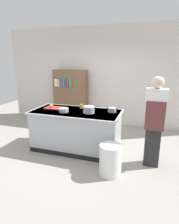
{
  "coord_description": "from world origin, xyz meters",
  "views": [
    {
      "loc": [
        1.54,
        -3.72,
        1.98
      ],
      "look_at": [
        0.25,
        0.2,
        0.85
      ],
      "focal_mm": 30.18,
      "sensor_mm": 36.0,
      "label": 1
    }
  ],
  "objects_px": {
    "bookshelf": "(71,97)",
    "onion": "(51,106)",
    "stock_pot": "(89,110)",
    "mixing_bowl": "(64,110)",
    "trash_bin": "(110,160)",
    "juice_cup": "(81,106)",
    "sauce_pan": "(112,110)",
    "person_chef": "(154,120)"
  },
  "relations": [
    {
      "from": "bookshelf",
      "to": "onion",
      "type": "bearing_deg",
      "value": -81.35
    },
    {
      "from": "bookshelf",
      "to": "stock_pot",
      "type": "bearing_deg",
      "value": -56.19
    },
    {
      "from": "mixing_bowl",
      "to": "trash_bin",
      "type": "xyz_separation_m",
      "value": [
        1.18,
        -0.61,
        -0.66
      ]
    },
    {
      "from": "stock_pot",
      "to": "juice_cup",
      "type": "xyz_separation_m",
      "value": [
        -0.3,
        0.33,
        -0.02
      ]
    },
    {
      "from": "onion",
      "to": "juice_cup",
      "type": "height_order",
      "value": "same"
    },
    {
      "from": "mixing_bowl",
      "to": "juice_cup",
      "type": "distance_m",
      "value": 0.49
    },
    {
      "from": "sauce_pan",
      "to": "person_chef",
      "type": "bearing_deg",
      "value": -23.19
    },
    {
      "from": "stock_pot",
      "to": "juice_cup",
      "type": "height_order",
      "value": "stock_pot"
    },
    {
      "from": "person_chef",
      "to": "mixing_bowl",
      "type": "bearing_deg",
      "value": 80.54
    },
    {
      "from": "trash_bin",
      "to": "bookshelf",
      "type": "xyz_separation_m",
      "value": [
        -1.88,
        2.56,
        0.57
      ]
    },
    {
      "from": "stock_pot",
      "to": "trash_bin",
      "type": "distance_m",
      "value": 1.18
    },
    {
      "from": "person_chef",
      "to": "bookshelf",
      "type": "xyz_separation_m",
      "value": [
        -2.57,
        1.99,
        -0.06
      ]
    },
    {
      "from": "bookshelf",
      "to": "mixing_bowl",
      "type": "bearing_deg",
      "value": -70.35
    },
    {
      "from": "mixing_bowl",
      "to": "sauce_pan",
      "type": "bearing_deg",
      "value": 18.4
    },
    {
      "from": "juice_cup",
      "to": "trash_bin",
      "type": "xyz_separation_m",
      "value": [
        0.94,
        -1.04,
        -0.67
      ]
    },
    {
      "from": "person_chef",
      "to": "bookshelf",
      "type": "distance_m",
      "value": 3.25
    },
    {
      "from": "sauce_pan",
      "to": "stock_pot",
      "type": "bearing_deg",
      "value": -153.11
    },
    {
      "from": "onion",
      "to": "sauce_pan",
      "type": "bearing_deg",
      "value": 4.11
    },
    {
      "from": "sauce_pan",
      "to": "juice_cup",
      "type": "xyz_separation_m",
      "value": [
        -0.75,
        0.1,
        0.0
      ]
    },
    {
      "from": "sauce_pan",
      "to": "person_chef",
      "type": "height_order",
      "value": "person_chef"
    },
    {
      "from": "mixing_bowl",
      "to": "juice_cup",
      "type": "xyz_separation_m",
      "value": [
        0.24,
        0.43,
        0.01
      ]
    },
    {
      "from": "onion",
      "to": "bookshelf",
      "type": "distance_m",
      "value": 1.75
    },
    {
      "from": "onion",
      "to": "trash_bin",
      "type": "xyz_separation_m",
      "value": [
        1.62,
        -0.84,
        -0.68
      ]
    },
    {
      "from": "stock_pot",
      "to": "sauce_pan",
      "type": "xyz_separation_m",
      "value": [
        0.46,
        0.23,
        -0.03
      ]
    },
    {
      "from": "mixing_bowl",
      "to": "trash_bin",
      "type": "relative_size",
      "value": 0.37
    },
    {
      "from": "juice_cup",
      "to": "bookshelf",
      "type": "distance_m",
      "value": 1.79
    },
    {
      "from": "trash_bin",
      "to": "onion",
      "type": "bearing_deg",
      "value": 152.5
    },
    {
      "from": "onion",
      "to": "mixing_bowl",
      "type": "distance_m",
      "value": 0.49
    },
    {
      "from": "sauce_pan",
      "to": "mixing_bowl",
      "type": "bearing_deg",
      "value": -161.6
    },
    {
      "from": "juice_cup",
      "to": "trash_bin",
      "type": "bearing_deg",
      "value": -48.02
    },
    {
      "from": "onion",
      "to": "bookshelf",
      "type": "xyz_separation_m",
      "value": [
        -0.26,
        1.72,
        -0.11
      ]
    },
    {
      "from": "sauce_pan",
      "to": "person_chef",
      "type": "distance_m",
      "value": 0.95
    },
    {
      "from": "onion",
      "to": "mixing_bowl",
      "type": "bearing_deg",
      "value": -27.79
    },
    {
      "from": "bookshelf",
      "to": "trash_bin",
      "type": "bearing_deg",
      "value": -53.76
    },
    {
      "from": "stock_pot",
      "to": "sauce_pan",
      "type": "distance_m",
      "value": 0.51
    },
    {
      "from": "sauce_pan",
      "to": "trash_bin",
      "type": "relative_size",
      "value": 0.44
    },
    {
      "from": "juice_cup",
      "to": "sauce_pan",
      "type": "bearing_deg",
      "value": -7.37
    },
    {
      "from": "stock_pot",
      "to": "juice_cup",
      "type": "relative_size",
      "value": 3.12
    },
    {
      "from": "stock_pot",
      "to": "sauce_pan",
      "type": "relative_size",
      "value": 1.25
    },
    {
      "from": "stock_pot",
      "to": "mixing_bowl",
      "type": "bearing_deg",
      "value": -169.45
    },
    {
      "from": "sauce_pan",
      "to": "mixing_bowl",
      "type": "distance_m",
      "value": 1.05
    },
    {
      "from": "onion",
      "to": "sauce_pan",
      "type": "relative_size",
      "value": 0.32
    }
  ]
}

